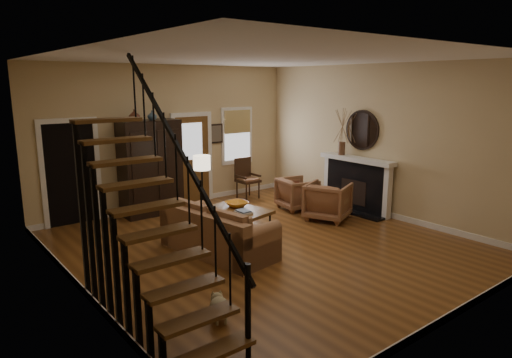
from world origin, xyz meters
TOP-DOWN VIEW (x-y plane):
  - room at (-0.41, 1.76)m, footprint 7.00×7.33m
  - staircase at (-2.78, -1.30)m, footprint 0.94×2.80m
  - fireplace at (3.13, 0.50)m, footprint 0.33×1.95m
  - armoire at (-0.70, 3.15)m, footprint 1.30×0.60m
  - vase_a at (-1.05, 3.05)m, footprint 0.24×0.24m
  - vase_b at (-0.65, 3.05)m, footprint 0.20×0.20m
  - sofa at (-0.87, 0.22)m, footprint 1.22×2.22m
  - coffee_table at (0.06, 0.89)m, footprint 0.96×1.37m
  - bowl at (0.11, 1.04)m, footprint 0.43×0.43m
  - books at (-0.06, 0.59)m, footprint 0.23×0.31m
  - armchair_left at (2.08, 0.42)m, footprint 1.16×1.14m
  - armchair_right at (2.14, 1.43)m, footprint 0.94×0.92m
  - floor_lamp at (-0.36, 1.55)m, footprint 0.43×0.43m
  - side_chair at (1.85, 2.95)m, footprint 0.54×0.54m
  - dog at (-2.15, -1.73)m, footprint 0.40×0.49m

SIDE VIEW (x-z plane):
  - dog at x=-2.15m, z-range 0.00..0.31m
  - coffee_table at x=0.06m, z-range 0.00..0.48m
  - armchair_right at x=2.14m, z-range 0.00..0.73m
  - sofa at x=-0.87m, z-range 0.00..0.78m
  - armchair_left at x=2.08m, z-range 0.00..0.80m
  - books at x=-0.06m, z-range 0.48..0.54m
  - side_chair at x=1.85m, z-range 0.00..1.02m
  - bowl at x=0.11m, z-range 0.48..0.58m
  - fireplace at x=3.13m, z-range -0.41..1.89m
  - floor_lamp at x=-0.36m, z-range 0.00..1.49m
  - armoire at x=-0.70m, z-range 0.00..2.10m
  - room at x=-0.41m, z-range -0.14..3.16m
  - staircase at x=-2.78m, z-range 0.00..3.20m
  - vase_b at x=-0.65m, z-range 2.10..2.31m
  - vase_a at x=-1.05m, z-range 2.10..2.35m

